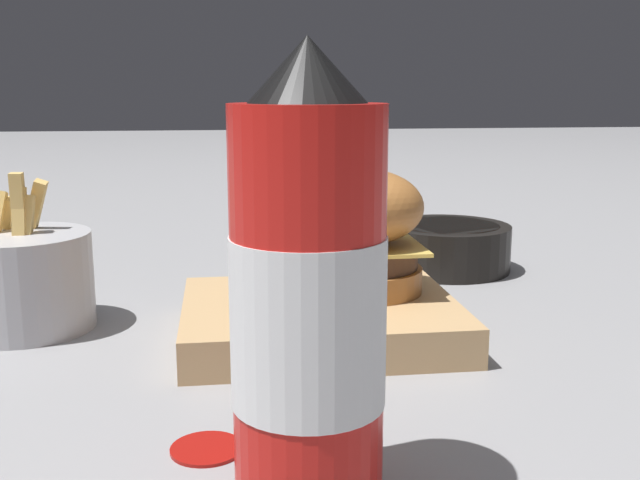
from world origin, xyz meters
TOP-DOWN VIEW (x-y plane):
  - ground_plane at (0.00, 0.00)m, footprint 6.00×6.00m
  - serving_board at (-0.04, 0.03)m, footprint 0.22×0.18m
  - burger at (-0.08, 0.00)m, footprint 0.10×0.10m
  - ketchup_bottle at (-0.00, 0.27)m, footprint 0.07×0.07m
  - fries_basket at (0.20, -0.03)m, footprint 0.11×0.11m
  - side_bowl at (-0.21, -0.19)m, footprint 0.14×0.14m
  - ketchup_puddle at (0.05, 0.21)m, footprint 0.04×0.04m

SIDE VIEW (x-z plane):
  - ground_plane at x=0.00m, z-range 0.00..0.00m
  - ketchup_puddle at x=0.05m, z-range 0.00..0.00m
  - serving_board at x=-0.04m, z-range 0.00..0.03m
  - side_bowl at x=-0.21m, z-range 0.00..0.05m
  - fries_basket at x=0.20m, z-range -0.02..0.11m
  - burger at x=-0.08m, z-range 0.03..0.13m
  - ketchup_bottle at x=0.00m, z-range -0.01..0.21m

